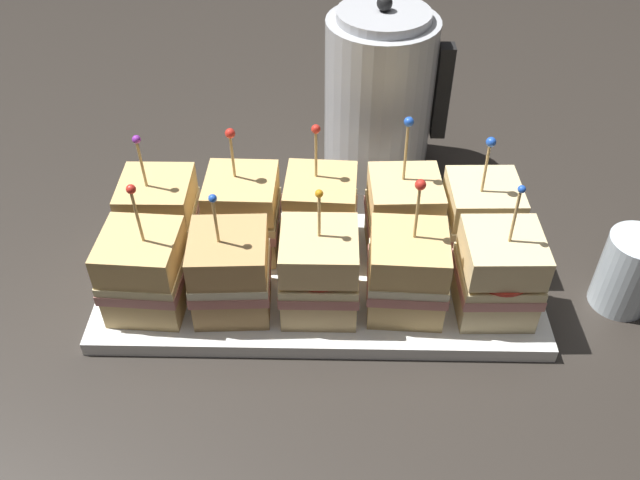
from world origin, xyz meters
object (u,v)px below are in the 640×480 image
Objects in this scene: sandwich_front_far_right at (498,274)px; sandwich_back_center at (322,215)px; sandwich_front_right at (407,273)px; sandwich_back_far_left at (160,215)px; sandwich_back_right at (403,216)px; drinking_glass at (629,272)px; sandwich_back_left at (243,214)px; kettle_steel at (379,96)px; sandwich_front_left at (231,273)px; sandwich_back_far_right at (480,219)px; sandwich_front_center at (320,273)px; serving_platter at (320,279)px; sandwich_front_far_left at (145,272)px.

sandwich_front_far_right is 1.01× the size of sandwich_back_center.
sandwich_front_far_right is 0.22m from sandwich_back_center.
sandwich_front_right reaches higher than sandwich_back_far_left.
sandwich_back_right is 0.26m from drinking_glass.
sandwich_back_left is at bearing 161.23° from sandwich_front_far_right.
sandwich_front_far_right is at bearing -68.52° from kettle_steel.
sandwich_front_left is 1.67× the size of drinking_glass.
sandwich_back_far_left is 0.91× the size of sandwich_back_right.
sandwich_front_far_right is 0.10m from sandwich_back_far_right.
sandwich_front_left is at bearing -153.31° from sandwich_back_right.
sandwich_back_center is 0.36m from drinking_glass.
sandwich_front_right is at bearing 1.95° from sandwich_front_center.
sandwich_back_left is at bearing 87.85° from sandwich_front_left.
sandwich_back_left reaches higher than serving_platter.
sandwich_front_center is 0.95× the size of sandwich_back_far_right.
sandwich_front_right reaches higher than serving_platter.
sandwich_front_far_right reaches higher than sandwich_back_far_right.
sandwich_front_left is 0.29m from sandwich_front_far_right.
serving_platter is 0.12m from sandwich_back_right.
sandwich_back_center is at bearing 153.09° from sandwich_front_far_right.
sandwich_front_far_right is (0.19, -0.05, 0.06)m from serving_platter.
sandwich_front_far_right is 0.32m from kettle_steel.
sandwich_front_far_right reaches higher than sandwich_back_far_left.
sandwich_front_right reaches higher than sandwich_back_far_right.
sandwich_back_far_left is 0.55m from drinking_glass.
sandwich_front_center is 0.94× the size of sandwich_front_right.
sandwich_back_far_right is (0.38, 0.00, 0.00)m from sandwich_back_far_left.
sandwich_front_center reaches higher than serving_platter.
sandwich_back_center is (0.00, 0.05, 0.06)m from serving_platter.
sandwich_front_left is 0.45m from drinking_glass.
sandwich_front_far_right is at bearing -18.77° from sandwich_back_left.
sandwich_back_far_left is (-0.39, 0.10, -0.00)m from sandwich_front_far_right.
sandwich_back_far_left is 0.10m from sandwich_back_left.
sandwich_front_far_left is 0.09m from sandwich_front_left.
sandwich_front_far_right reaches higher than drinking_glass.
sandwich_back_left is 0.09m from sandwich_back_center.
serving_platter is 0.28m from kettle_steel.
sandwich_back_left is (-0.19, 0.10, 0.00)m from sandwich_front_right.
sandwich_front_center is at bearing -46.33° from sandwich_back_left.
sandwich_back_right is 0.21m from kettle_steel.
sandwich_front_right is 1.03× the size of sandwich_back_far_left.
drinking_glass is (0.35, 0.03, -0.02)m from sandwich_front_center.
sandwich_front_left is 0.14m from sandwich_back_center.
sandwich_front_left reaches higher than serving_platter.
sandwich_back_center is at bearing 0.72° from sandwich_back_far_left.
sandwich_back_far_left is at bearing -143.08° from kettle_steel.
sandwich_back_far_right is at bearing 13.87° from serving_platter.
sandwich_front_left is at bearing -176.22° from drinking_glass.
kettle_steel is (-0.02, 0.20, 0.05)m from sandwich_back_right.
sandwich_back_far_left is 0.19m from sandwich_back_center.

